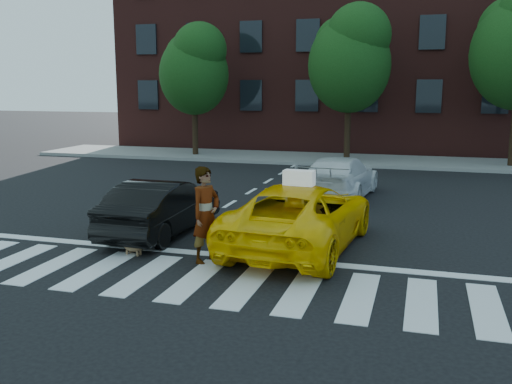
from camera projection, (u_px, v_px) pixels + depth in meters
ground at (194, 280)px, 10.41m from camera, size 120.00×120.00×0.00m
crosswalk at (194, 280)px, 10.41m from camera, size 13.00×2.40×0.01m
stop_line at (224, 255)px, 11.92m from camera, size 12.00×0.30×0.01m
sidewalk_far at (337, 159)px, 26.89m from camera, size 30.00×4.00×0.15m
building at (359, 42)px, 32.88m from camera, size 26.00×10.00×12.00m
tree_left at (194, 66)px, 27.56m from camera, size 3.39×3.38×6.50m
tree_mid at (350, 55)px, 25.39m from camera, size 3.69×3.69×7.10m
taxi at (300, 216)px, 12.41m from camera, size 2.77×5.27×1.42m
black_sedan at (162, 207)px, 13.52m from camera, size 1.48×4.04×1.32m
white_suv at (339, 177)px, 17.92m from camera, size 2.22×4.70×1.32m
woman at (206, 215)px, 11.32m from camera, size 0.69×0.83×1.94m
dog at (132, 245)px, 11.94m from camera, size 0.62×0.29×0.35m
taxi_sign at (299, 178)px, 12.06m from camera, size 0.67×0.33×0.32m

